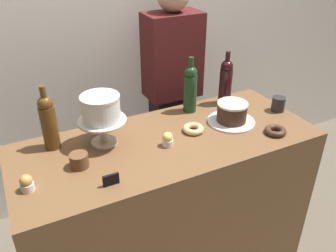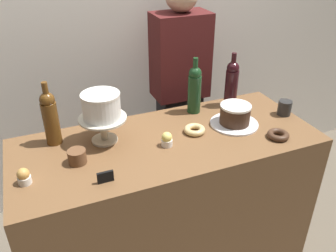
% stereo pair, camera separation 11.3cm
% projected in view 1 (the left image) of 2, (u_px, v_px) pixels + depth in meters
% --- Properties ---
extents(back_wall, '(6.00, 0.05, 2.60)m').
position_uv_depth(back_wall, '(106.00, 24.00, 2.29)').
color(back_wall, silver).
rests_on(back_wall, ground_plane).
extents(display_counter, '(1.56, 0.64, 0.91)m').
position_uv_depth(display_counter, '(168.00, 207.00, 2.02)').
color(display_counter, brown).
rests_on(display_counter, ground_plane).
extents(cake_stand_pedestal, '(0.24, 0.24, 0.13)m').
position_uv_depth(cake_stand_pedestal, '(103.00, 127.00, 1.72)').
color(cake_stand_pedestal, beige).
rests_on(cake_stand_pedestal, display_counter).
extents(white_layer_cake, '(0.19, 0.19, 0.13)m').
position_uv_depth(white_layer_cake, '(101.00, 108.00, 1.66)').
color(white_layer_cake, white).
rests_on(white_layer_cake, cake_stand_pedestal).
extents(silver_serving_platter, '(0.26, 0.26, 0.01)m').
position_uv_depth(silver_serving_platter, '(231.00, 121.00, 1.95)').
color(silver_serving_platter, white).
rests_on(silver_serving_platter, display_counter).
extents(chocolate_round_cake, '(0.17, 0.17, 0.11)m').
position_uv_depth(chocolate_round_cake, '(232.00, 112.00, 1.92)').
color(chocolate_round_cake, '#3D2619').
rests_on(chocolate_round_cake, silver_serving_platter).
extents(wine_bottle_dark_red, '(0.08, 0.08, 0.33)m').
position_uv_depth(wine_bottle_dark_red, '(226.00, 81.00, 2.09)').
color(wine_bottle_dark_red, black).
rests_on(wine_bottle_dark_red, display_counter).
extents(wine_bottle_amber, '(0.08, 0.08, 0.33)m').
position_uv_depth(wine_bottle_amber, '(48.00, 121.00, 1.66)').
color(wine_bottle_amber, '#5B3814').
rests_on(wine_bottle_amber, display_counter).
extents(wine_bottle_green, '(0.08, 0.08, 0.33)m').
position_uv_depth(wine_bottle_green, '(190.00, 88.00, 2.00)').
color(wine_bottle_green, '#193D1E').
rests_on(wine_bottle_green, display_counter).
extents(cupcake_caramel, '(0.06, 0.06, 0.07)m').
position_uv_depth(cupcake_caramel, '(27.00, 183.00, 1.43)').
color(cupcake_caramel, white).
rests_on(cupcake_caramel, display_counter).
extents(cupcake_lemon, '(0.06, 0.06, 0.07)m').
position_uv_depth(cupcake_lemon, '(168.00, 140.00, 1.73)').
color(cupcake_lemon, white).
rests_on(cupcake_lemon, display_counter).
extents(donut_glazed, '(0.11, 0.11, 0.03)m').
position_uv_depth(donut_glazed, '(193.00, 129.00, 1.85)').
color(donut_glazed, '#E0C17F').
rests_on(donut_glazed, display_counter).
extents(donut_chocolate, '(0.11, 0.11, 0.03)m').
position_uv_depth(donut_chocolate, '(275.00, 131.00, 1.84)').
color(donut_chocolate, '#472D1E').
rests_on(donut_chocolate, display_counter).
extents(cookie_stack, '(0.08, 0.08, 0.07)m').
position_uv_depth(cookie_stack, '(79.00, 160.00, 1.58)').
color(cookie_stack, brown).
rests_on(cookie_stack, display_counter).
extents(price_sign_chalkboard, '(0.07, 0.01, 0.05)m').
position_uv_depth(price_sign_chalkboard, '(111.00, 180.00, 1.47)').
color(price_sign_chalkboard, black).
rests_on(price_sign_chalkboard, display_counter).
extents(coffee_cup_ceramic, '(0.08, 0.08, 0.08)m').
position_uv_depth(coffee_cup_ceramic, '(279.00, 104.00, 2.05)').
color(coffee_cup_ceramic, '#282828').
rests_on(coffee_cup_ceramic, display_counter).
extents(barista_figure, '(0.36, 0.22, 1.60)m').
position_uv_depth(barista_figure, '(172.00, 96.00, 2.43)').
color(barista_figure, black).
rests_on(barista_figure, ground_plane).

